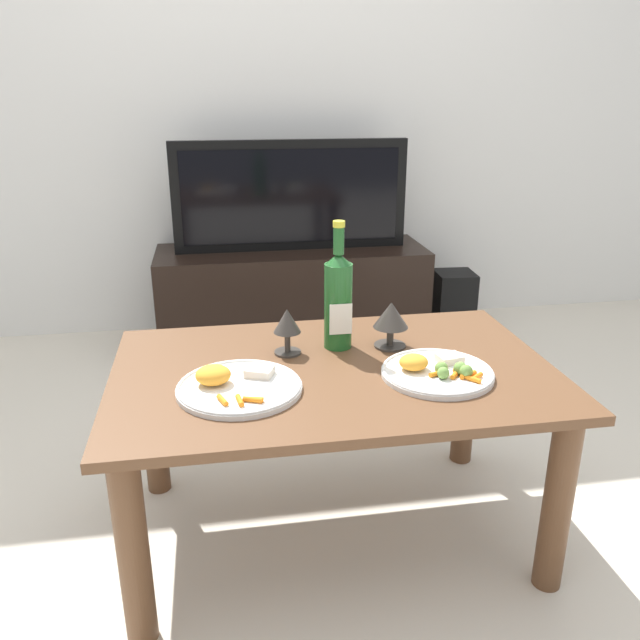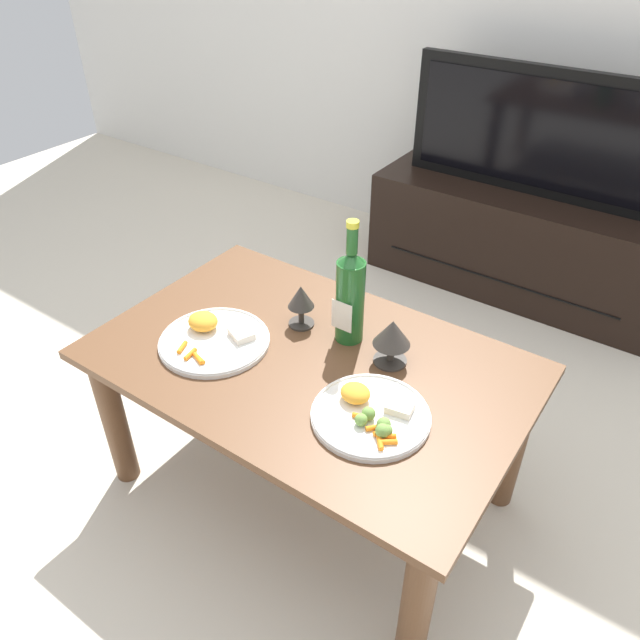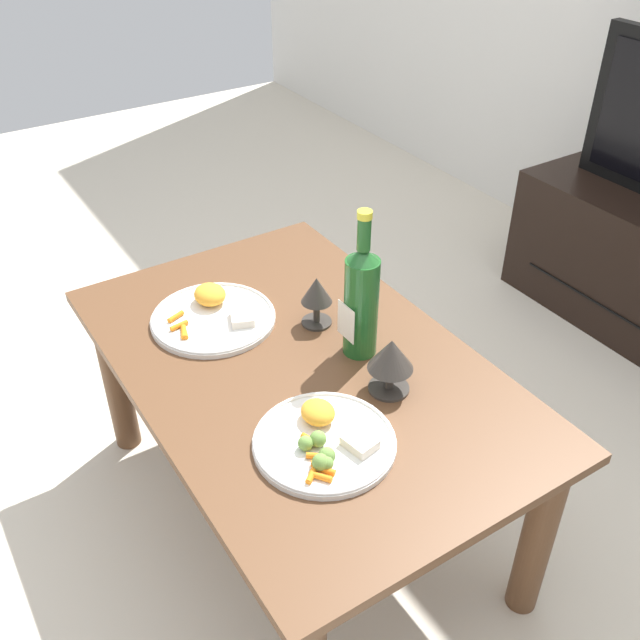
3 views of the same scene
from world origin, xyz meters
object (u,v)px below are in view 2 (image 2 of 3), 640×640
object	(u,v)px
goblet_left	(301,299)
dinner_plate_right	(371,413)
tv_screen	(541,133)
dinner_plate_left	(213,338)
goblet_right	(392,335)
wine_bottle	(350,294)
dining_table	(309,385)
tv_stand	(518,241)

from	to	relation	value
goblet_left	dinner_plate_right	world-z (taller)	goblet_left
tv_screen	goblet_left	size ratio (longest dim) A/B	8.58
tv_screen	goblet_left	world-z (taller)	tv_screen
dinner_plate_left	goblet_right	bearing A→B (deg)	24.96
wine_bottle	dinner_plate_right	xyz separation A→B (m)	(0.21, -0.23, -0.13)
dinner_plate_right	goblet_right	bearing A→B (deg)	107.51
dining_table	goblet_left	size ratio (longest dim) A/B	8.88
tv_screen	goblet_right	world-z (taller)	tv_screen
dining_table	goblet_right	bearing A→B (deg)	31.80
goblet_left	dinner_plate_left	distance (m)	0.26
tv_stand	dinner_plate_right	distance (m)	1.59
tv_stand	wine_bottle	bearing A→B (deg)	-91.80
tv_screen	tv_stand	bearing A→B (deg)	90.00
dining_table	tv_screen	world-z (taller)	tv_screen
dining_table	goblet_right	distance (m)	0.28
tv_stand	dinner_plate_left	distance (m)	1.61
dining_table	dinner_plate_right	distance (m)	0.28
goblet_right	tv_screen	bearing A→B (deg)	94.24
wine_bottle	goblet_left	size ratio (longest dim) A/B	2.78
tv_stand	wine_bottle	world-z (taller)	wine_bottle
wine_bottle	goblet_left	bearing A→B (deg)	-170.36
dinner_plate_right	dinner_plate_left	bearing A→B (deg)	179.59
tv_stand	goblet_left	distance (m)	1.41
wine_bottle	goblet_left	distance (m)	0.16
dining_table	wine_bottle	bearing A→B (deg)	74.55
dinner_plate_left	dinner_plate_right	bearing A→B (deg)	-0.41
wine_bottle	dinner_plate_left	distance (m)	0.39
tv_stand	dinner_plate_right	world-z (taller)	dinner_plate_right
dining_table	tv_screen	xyz separation A→B (m)	(0.08, 1.46, 0.30)
goblet_left	dinner_plate_right	distance (m)	0.41
goblet_right	dinner_plate_right	xyz separation A→B (m)	(0.06, -0.20, -0.07)
goblet_left	goblet_right	size ratio (longest dim) A/B	0.98
tv_screen	dinner_plate_left	bearing A→B (deg)	-101.98
dining_table	wine_bottle	world-z (taller)	wine_bottle
tv_screen	dinner_plate_right	size ratio (longest dim) A/B	3.89
goblet_left	dinner_plate_right	xyz separation A→B (m)	(0.35, -0.20, -0.07)
tv_screen	dinner_plate_right	bearing A→B (deg)	-83.97
wine_bottle	dining_table	bearing A→B (deg)	-105.45
wine_bottle	dinner_plate_left	bearing A→B (deg)	-142.08
tv_stand	wine_bottle	distance (m)	1.39
goblet_left	goblet_right	distance (m)	0.28
dinner_plate_right	dining_table	bearing A→B (deg)	159.23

